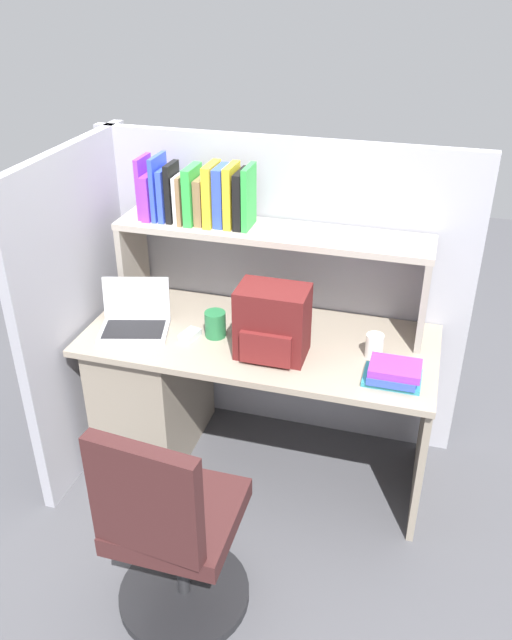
% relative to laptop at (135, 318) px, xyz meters
% --- Properties ---
extents(ground_plane, '(8.00, 8.00, 0.00)m').
position_rel_laptop_xyz_m(ground_plane, '(0.58, 0.07, -0.78)').
color(ground_plane, '#4C4C51').
extents(desk, '(1.60, 0.70, 0.73)m').
position_rel_laptop_xyz_m(desk, '(0.19, 0.07, -0.38)').
color(desk, gray).
rests_on(desk, ground_plane).
extents(cubicle_partition_rear, '(1.84, 0.05, 1.55)m').
position_rel_laptop_xyz_m(cubicle_partition_rear, '(0.58, 0.45, -0.01)').
color(cubicle_partition_rear, '#9E9EA8').
rests_on(cubicle_partition_rear, ground_plane).
extents(cubicle_partition_left, '(0.05, 1.06, 1.55)m').
position_rel_laptop_xyz_m(cubicle_partition_left, '(-0.27, 0.02, -0.01)').
color(cubicle_partition_left, '#9E9EA8').
rests_on(cubicle_partition_left, ground_plane).
extents(overhead_hutch, '(1.44, 0.28, 0.45)m').
position_rel_laptop_xyz_m(overhead_hutch, '(0.58, 0.27, 0.30)').
color(overhead_hutch, gray).
rests_on(overhead_hutch, desk).
extents(reference_books_on_shelf, '(0.53, 0.19, 0.29)m').
position_rel_laptop_xyz_m(reference_books_on_shelf, '(0.23, 0.27, 0.53)').
color(reference_books_on_shelf, purple).
rests_on(reference_books_on_shelf, overhead_hutch).
extents(laptop, '(0.36, 0.32, 0.22)m').
position_rel_laptop_xyz_m(laptop, '(0.00, 0.00, 0.00)').
color(laptop, '#B7BABF').
rests_on(laptop, desk).
extents(backpack, '(0.30, 0.23, 0.32)m').
position_rel_laptop_xyz_m(backpack, '(0.67, -0.05, 0.10)').
color(backpack, '#591919').
rests_on(backpack, desk).
extents(computer_mouse, '(0.08, 0.12, 0.03)m').
position_rel_laptop_xyz_m(computer_mouse, '(0.28, -0.02, -0.03)').
color(computer_mouse, silver).
rests_on(computer_mouse, desk).
extents(paper_cup, '(0.08, 0.08, 0.11)m').
position_rel_laptop_xyz_m(paper_cup, '(1.10, 0.06, 0.00)').
color(paper_cup, white).
rests_on(paper_cup, desk).
extents(snack_canister, '(0.10, 0.10, 0.12)m').
position_rel_laptop_xyz_m(snack_canister, '(0.38, 0.03, 0.01)').
color(snack_canister, '#26723F').
rests_on(snack_canister, desk).
extents(desk_book_stack, '(0.23, 0.18, 0.08)m').
position_rel_laptop_xyz_m(desk_book_stack, '(1.20, -0.11, -0.01)').
color(desk_book_stack, teal).
rests_on(desk_book_stack, desk).
extents(office_chair, '(0.52, 0.52, 0.93)m').
position_rel_laptop_xyz_m(office_chair, '(0.51, -0.84, -0.39)').
color(office_chair, black).
rests_on(office_chair, ground_plane).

